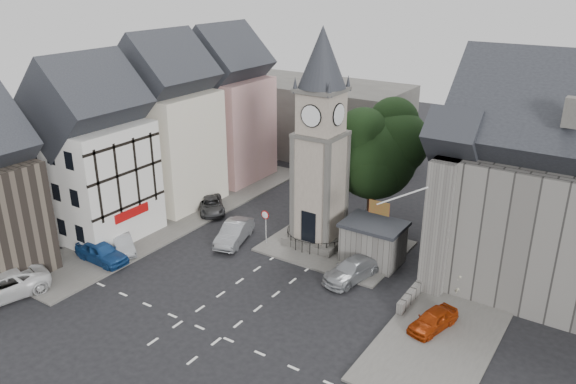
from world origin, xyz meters
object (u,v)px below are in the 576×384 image
Objects in this scene: car_east_red at (433,320)px; pedestrian at (459,286)px; car_west_blue at (101,252)px; stone_shelter at (373,242)px; clock_tower at (321,142)px.

pedestrian reaches higher than car_east_red.
car_east_red is 2.11× the size of pedestrian.
car_west_blue reaches higher than car_east_red.
stone_shelter is 0.97× the size of car_west_blue.
clock_tower is at bearing -43.75° from car_west_blue.
clock_tower is at bearing 174.16° from stone_shelter.
stone_shelter reaches higher than car_east_red.
stone_shelter is 8.63m from car_east_red.
car_west_blue is at bearing -146.53° from stone_shelter.
clock_tower is 3.78× the size of stone_shelter.
pedestrian is at bearing -11.44° from stone_shelter.
stone_shelter reaches higher than pedestrian.
clock_tower is 8.15m from stone_shelter.
stone_shelter is 19.56m from car_west_blue.
clock_tower reaches higher than pedestrian.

